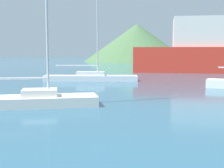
{
  "coord_description": "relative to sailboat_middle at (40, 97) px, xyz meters",
  "views": [
    {
      "loc": [
        6.06,
        0.81,
        2.73
      ],
      "look_at": [
        0.41,
        14.0,
        1.2
      ],
      "focal_mm": 50.0,
      "sensor_mm": 36.0,
      "label": 1
    }
  ],
  "objects": [
    {
      "name": "sailboat_middle",
      "position": [
        0.0,
        0.0,
        0.0
      ],
      "size": [
        5.71,
        4.61,
        11.33
      ],
      "rotation": [
        0.0,
        0.0,
        0.58
      ],
      "color": "white",
      "rests_on": "ground_plane"
    },
    {
      "name": "sailboat_outer",
      "position": [
        -3.63,
        12.61,
        -0.06
      ],
      "size": [
        8.43,
        4.53,
        9.83
      ],
      "rotation": [
        0.0,
        0.0,
        0.38
      ],
      "color": "silver",
      "rests_on": "ground_plane"
    },
    {
      "name": "hill_west",
      "position": [
        -16.85,
        64.8,
        4.38
      ],
      "size": [
        27.34,
        27.34,
        9.67
      ],
      "color": "#476B42",
      "rests_on": "ground_plane"
    }
  ]
}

